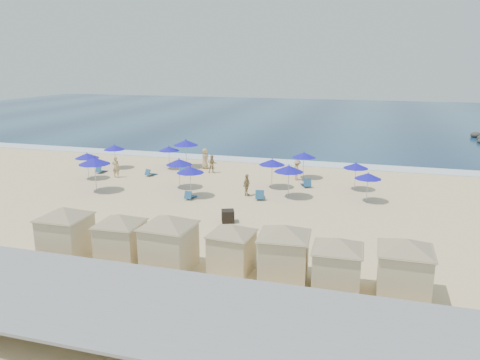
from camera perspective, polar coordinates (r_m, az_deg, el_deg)
name	(u,v)px	position (r m, az deg, el deg)	size (l,w,h in m)	color
ground	(198,206)	(32.21, -5.10, -3.14)	(160.00, 160.00, 0.00)	beige
ocean	(312,117)	(84.86, 8.73, 7.63)	(160.00, 80.00, 0.06)	#0D274A
surf_line	(255,160)	(46.49, 1.90, 2.39)	(160.00, 2.50, 0.08)	white
seawall	(78,284)	(20.91, -19.10, -11.93)	(160.00, 6.10, 1.22)	gray
trash_bin	(228,216)	(28.79, -1.49, -4.43)	(0.76, 0.76, 0.76)	black
cabana_0	(65,225)	(25.03, -20.55, -5.22)	(4.59, 4.59, 2.88)	beige
cabana_1	(120,232)	(23.62, -14.40, -6.15)	(4.31, 4.31, 2.71)	beige
cabana_2	(169,235)	(22.35, -8.67, -6.64)	(4.70, 4.70, 2.95)	beige
cabana_3	(232,242)	(21.97, -1.01, -7.51)	(4.04, 4.04, 2.54)	beige
cabana_4	(284,245)	(21.16, 5.40, -7.91)	(4.56, 4.56, 2.87)	beige
cabana_5	(337,258)	(20.47, 11.79, -9.27)	(4.27, 4.27, 2.68)	beige
cabana_6	(405,260)	(20.71, 19.47, -9.23)	(4.56, 4.56, 2.86)	beige
umbrella_0	(114,147)	(44.49, -15.07, 3.86)	(1.97, 1.97, 2.24)	#A5A8AD
umbrella_1	(87,156)	(41.00, -18.15, 2.84)	(2.01, 2.01, 2.28)	#A5A8AD
umbrella_2	(169,149)	(43.21, -8.67, 3.80)	(1.90, 1.90, 2.16)	#A5A8AD
umbrella_3	(94,161)	(36.74, -17.34, 2.24)	(2.39, 2.39, 2.72)	#A5A8AD
umbrella_4	(186,143)	(43.68, -6.63, 4.56)	(2.34, 2.34, 2.66)	#A5A8AD
umbrella_5	(179,162)	(36.45, -7.44, 2.21)	(2.09, 2.09, 2.38)	#A5A8AD
umbrella_6	(190,170)	(33.93, -6.07, 1.25)	(2.03, 2.03, 2.31)	#A5A8AD
umbrella_7	(272,162)	(36.25, 3.94, 2.19)	(2.07, 2.07, 2.35)	#A5A8AD
umbrella_8	(289,169)	(33.68, 5.97, 1.39)	(2.17, 2.17, 2.47)	#A5A8AD
umbrella_9	(304,155)	(39.58, 7.80, 3.04)	(2.01, 2.01, 2.29)	#A5A8AD
umbrella_10	(356,166)	(36.64, 13.95, 1.71)	(1.93, 1.93, 2.19)	#A5A8AD
umbrella_11	(368,176)	(33.71, 15.34, 0.48)	(1.89, 1.89, 2.15)	#A5A8AD
beach_chair_0	(101,170)	(43.24, -16.62, 1.14)	(0.61, 1.22, 0.65)	#21517B
beach_chair_1	(150,173)	(41.11, -10.90, 0.81)	(0.82, 1.25, 0.63)	#21517B
beach_chair_2	(184,171)	(41.34, -6.82, 1.08)	(0.66, 1.32, 0.71)	#21517B
beach_chair_3	(190,196)	(33.76, -6.13, -1.94)	(0.57, 1.21, 0.66)	#21517B
beach_chair_4	(260,196)	(33.56, 2.44, -1.91)	(0.89, 1.47, 0.75)	#21517B
beach_chair_5	(306,184)	(37.20, 8.08, -0.43)	(1.06, 1.48, 0.74)	#21517B
beachgoer_0	(116,167)	(41.04, -14.89, 1.54)	(0.65, 0.43, 1.80)	tan
beachgoer_1	(212,164)	(41.37, -3.38, 1.95)	(0.77, 0.60, 1.59)	tan
beachgoer_2	(247,185)	(34.24, 0.81, -0.61)	(0.95, 0.40, 1.63)	tan
beachgoer_3	(297,170)	(39.06, 6.98, 1.21)	(1.10, 0.63, 1.70)	tan
beachgoer_4	(205,159)	(43.09, -4.28, 2.63)	(0.92, 0.60, 1.88)	tan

